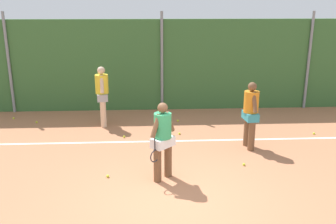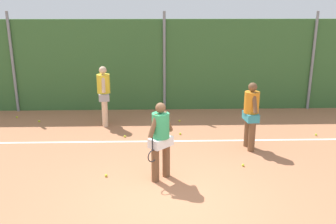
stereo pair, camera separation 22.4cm
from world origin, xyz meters
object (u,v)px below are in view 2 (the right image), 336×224
player_midcourt (251,112)px  tennis_ball_2 (39,121)px  tennis_ball_5 (316,135)px  tennis_ball_6 (162,142)px  player_backcourt_far (104,92)px  tennis_ball_0 (180,121)px  tennis_ball_3 (106,175)px  tennis_ball_8 (17,117)px  player_foreground_near (161,137)px  tennis_ball_7 (180,134)px  tennis_ball_4 (243,165)px  tennis_ball_1 (125,136)px

player_midcourt → tennis_ball_2: size_ratio=27.76×
tennis_ball_5 → tennis_ball_6: size_ratio=1.00×
player_backcourt_far → tennis_ball_0: 2.66m
tennis_ball_0 → tennis_ball_3: bearing=-115.6°
tennis_ball_0 → tennis_ball_5: 4.27m
tennis_ball_8 → player_foreground_near: bearing=-43.7°
tennis_ball_6 → tennis_ball_0: bearing=72.2°
tennis_ball_0 → tennis_ball_2: 4.69m
tennis_ball_7 → tennis_ball_4: bearing=-58.7°
tennis_ball_0 → tennis_ball_6: size_ratio=1.00×
tennis_ball_1 → tennis_ball_8: (-3.89, 2.02, 0.00)m
player_foreground_near → tennis_ball_6: size_ratio=26.92×
player_midcourt → tennis_ball_4: bearing=155.1°
player_foreground_near → tennis_ball_7: player_foreground_near is taller
player_midcourt → tennis_ball_1: (-3.46, 0.96, -1.00)m
tennis_ball_1 → tennis_ball_3: same height
tennis_ball_3 → tennis_ball_5: same height
tennis_ball_4 → tennis_ball_8: (-6.93, 4.13, 0.00)m
tennis_ball_5 → tennis_ball_8: (-9.60, 2.05, 0.00)m
tennis_ball_1 → tennis_ball_6: bearing=-25.3°
player_foreground_near → tennis_ball_3: player_foreground_near is taller
tennis_ball_1 → tennis_ball_5: (5.72, -0.03, 0.00)m
player_midcourt → tennis_ball_4: player_midcourt is taller
tennis_ball_4 → tennis_ball_5: bearing=37.9°
player_midcourt → tennis_ball_4: 1.58m
player_foreground_near → tennis_ball_1: (-1.03, 2.69, -0.96)m
tennis_ball_3 → tennis_ball_6: same height
tennis_ball_7 → tennis_ball_8: size_ratio=1.00×
player_midcourt → tennis_ball_6: size_ratio=27.76×
player_backcourt_far → tennis_ball_8: 3.41m
player_foreground_near → tennis_ball_7: (0.62, 2.87, -0.96)m
tennis_ball_4 → tennis_ball_6: same height
tennis_ball_8 → tennis_ball_6: bearing=-27.0°
player_foreground_near → tennis_ball_0: size_ratio=26.92×
tennis_ball_7 → player_foreground_near: bearing=-102.2°
tennis_ball_3 → player_backcourt_far: bearing=97.7°
player_foreground_near → tennis_ball_3: 1.58m
player_midcourt → player_backcourt_far: bearing=57.4°
tennis_ball_8 → tennis_ball_3: bearing=-51.3°
tennis_ball_6 → tennis_ball_8: 5.57m
tennis_ball_1 → tennis_ball_4: 3.70m
tennis_ball_3 → tennis_ball_8: bearing=128.7°
tennis_ball_2 → tennis_ball_3: bearing=-56.1°
tennis_ball_3 → tennis_ball_7: bearing=55.8°
tennis_ball_1 → player_backcourt_far: bearing=120.8°
player_midcourt → tennis_ball_5: size_ratio=27.76×
tennis_ball_6 → tennis_ball_8: (-4.97, 2.53, 0.00)m
tennis_ball_3 → tennis_ball_4: (3.26, 0.46, 0.00)m
tennis_ball_3 → tennis_ball_4: same height
player_midcourt → tennis_ball_7: (-1.80, 1.14, -1.00)m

